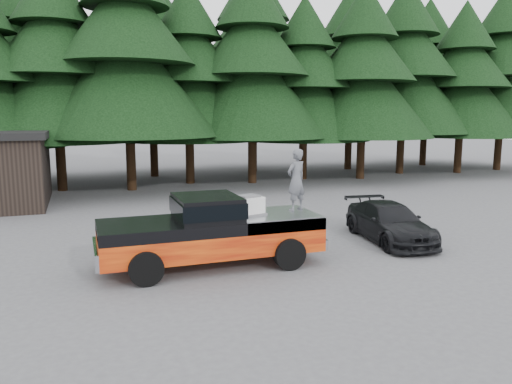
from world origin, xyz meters
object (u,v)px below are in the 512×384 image
object	(u,v)px
air_compressor	(249,206)
parked_car	(389,222)
man_on_bed	(296,180)
pickup_truck	(211,242)

from	to	relation	value
air_compressor	parked_car	world-z (taller)	air_compressor
air_compressor	man_on_bed	size ratio (longest dim) A/B	0.40
air_compressor	man_on_bed	xyz separation A→B (m)	(1.47, 0.18, 0.63)
pickup_truck	parked_car	distance (m)	6.11
parked_car	air_compressor	bearing A→B (deg)	-164.61
pickup_truck	air_compressor	distance (m)	1.39
air_compressor	man_on_bed	distance (m)	1.61
pickup_truck	man_on_bed	xyz separation A→B (m)	(2.53, 0.16, 1.54)
air_compressor	parked_car	size ratio (longest dim) A/B	0.17
pickup_truck	parked_car	bearing A→B (deg)	6.63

